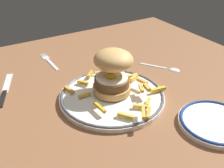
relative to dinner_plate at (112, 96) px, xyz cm
name	(u,v)px	position (x,y,z in cm)	size (l,w,h in cm)	color
ground_plane	(102,115)	(-4.39, -2.44, -2.84)	(119.11, 107.88, 4.00)	brown
dinner_plate	(112,96)	(0.00, 0.00, 0.00)	(27.94, 27.94, 1.60)	white
burger	(113,70)	(1.32, 1.82, 6.69)	(13.71, 13.56, 11.60)	tan
fries_pile	(123,90)	(2.81, -1.04, 1.58)	(23.51, 27.99, 2.94)	gold
side_plate	(215,122)	(14.87, -21.63, 0.00)	(16.81, 16.81, 1.60)	white
fork	(49,61)	(-6.88, 30.31, -0.66)	(2.28, 14.44, 0.36)	silver
knife	(5,91)	(-24.05, 18.10, -0.58)	(7.60, 17.42, 0.70)	black
spoon	(170,68)	(24.62, 4.84, -0.48)	(9.03, 11.86, 0.90)	silver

